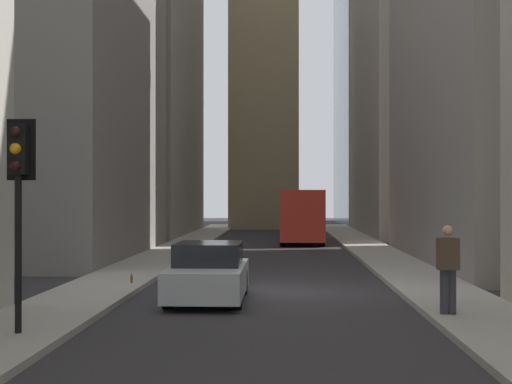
{
  "coord_description": "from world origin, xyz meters",
  "views": [
    {
      "loc": [
        -21.05,
        -0.41,
        2.58
      ],
      "look_at": [
        19.82,
        0.97,
        2.75
      ],
      "focal_mm": 55.3,
      "sensor_mm": 36.0,
      "label": 1
    }
  ],
  "objects_px": {
    "delivery_truck": "(301,216)",
    "traffic_light_foreground": "(18,175)",
    "sedan_silver": "(208,274)",
    "discarded_bottle": "(132,279)",
    "pedestrian": "(448,265)"
  },
  "relations": [
    {
      "from": "sedan_silver",
      "to": "delivery_truck",
      "type": "bearing_deg",
      "value": -7.02
    },
    {
      "from": "traffic_light_foreground",
      "to": "discarded_bottle",
      "type": "bearing_deg",
      "value": -3.56
    },
    {
      "from": "delivery_truck",
      "to": "sedan_silver",
      "type": "distance_m",
      "value": 22.93
    },
    {
      "from": "sedan_silver",
      "to": "discarded_bottle",
      "type": "xyz_separation_m",
      "value": [
        2.56,
        2.38,
        -0.42
      ]
    },
    {
      "from": "delivery_truck",
      "to": "discarded_bottle",
      "type": "height_order",
      "value": "delivery_truck"
    },
    {
      "from": "pedestrian",
      "to": "traffic_light_foreground",
      "type": "bearing_deg",
      "value": 107.18
    },
    {
      "from": "pedestrian",
      "to": "sedan_silver",
      "type": "bearing_deg",
      "value": 61.27
    },
    {
      "from": "sedan_silver",
      "to": "traffic_light_foreground",
      "type": "height_order",
      "value": "traffic_light_foreground"
    },
    {
      "from": "sedan_silver",
      "to": "pedestrian",
      "type": "bearing_deg",
      "value": -118.73
    },
    {
      "from": "traffic_light_foreground",
      "to": "pedestrian",
      "type": "bearing_deg",
      "value": -72.82
    },
    {
      "from": "sedan_silver",
      "to": "pedestrian",
      "type": "xyz_separation_m",
      "value": [
        -2.85,
        -5.21,
        0.48
      ]
    },
    {
      "from": "delivery_truck",
      "to": "traffic_light_foreground",
      "type": "xyz_separation_m",
      "value": [
        -28.1,
        5.67,
        1.48
      ]
    },
    {
      "from": "pedestrian",
      "to": "discarded_bottle",
      "type": "bearing_deg",
      "value": 54.46
    },
    {
      "from": "delivery_truck",
      "to": "sedan_silver",
      "type": "xyz_separation_m",
      "value": [
        -22.75,
        2.8,
        -0.8
      ]
    },
    {
      "from": "sedan_silver",
      "to": "discarded_bottle",
      "type": "distance_m",
      "value": 3.52
    }
  ]
}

